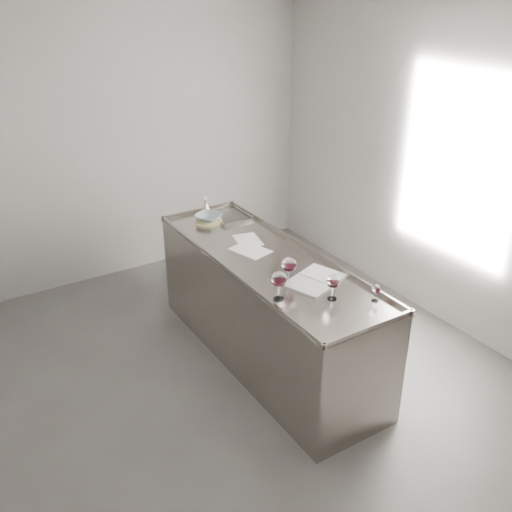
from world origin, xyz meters
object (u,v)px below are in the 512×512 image
wine_glass_left (279,280)px  wine_glass_small (376,290)px  wine_funnel (206,209)px  wine_glass_middle (289,265)px  ceramic_bowl (209,217)px  wine_glass_right (333,282)px  counter (267,309)px  notebook (315,280)px

wine_glass_left → wine_glass_small: 0.67m
wine_glass_small → wine_funnel: wine_funnel is taller
wine_glass_left → wine_glass_middle: (0.18, 0.14, -0.00)m
wine_glass_middle → wine_glass_left: bearing=-142.4°
wine_glass_small → wine_glass_left: bearing=146.0°
wine_glass_middle → ceramic_bowl: wine_glass_middle is taller
wine_glass_left → wine_glass_middle: same height
wine_glass_left → wine_glass_middle: 0.23m
wine_glass_right → wine_glass_small: (0.23, -0.18, -0.04)m
counter → wine_glass_right: size_ratio=12.94×
wine_funnel → notebook: bearing=-86.9°
wine_glass_small → wine_funnel: (-0.26, 2.02, -0.03)m
wine_glass_left → wine_glass_right: 0.37m
wine_glass_right → notebook: wine_glass_right is taller
wine_glass_middle → wine_glass_right: (0.13, -0.33, -0.02)m
wine_glass_right → wine_funnel: (-0.03, 1.84, -0.07)m
ceramic_bowl → counter: bearing=-87.5°
wine_glass_small → notebook: bearing=111.1°
wine_glass_right → wine_funnel: wine_funnel is taller
wine_glass_right → wine_funnel: bearing=90.8°
notebook → wine_funnel: 1.57m
notebook → wine_glass_middle: bearing=142.0°
wine_glass_right → wine_funnel: size_ratio=0.98×
wine_glass_right → wine_glass_small: 0.30m
wine_glass_right → ceramic_bowl: bearing=92.8°
wine_glass_left → wine_glass_right: bearing=-31.1°
wine_glass_middle → ceramic_bowl: bearing=87.8°
wine_glass_right → wine_glass_middle: bearing=111.8°
wine_glass_middle → wine_funnel: wine_glass_middle is taller
wine_glass_small → ceramic_bowl: (-0.31, 1.85, -0.04)m
counter → wine_funnel: 1.20m
wine_glass_middle → ceramic_bowl: 1.34m
wine_glass_left → wine_funnel: (0.29, 1.64, -0.09)m
wine_glass_left → wine_glass_middle: bearing=37.6°
counter → ceramic_bowl: bearing=92.5°
notebook → wine_funnel: size_ratio=2.67×
counter → wine_glass_right: wine_glass_right is taller
wine_glass_middle → wine_funnel: bearing=85.9°
wine_glass_small → ceramic_bowl: bearing=99.6°
counter → notebook: bearing=-78.3°
counter → wine_funnel: wine_funnel is taller
counter → wine_glass_left: bearing=-115.9°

